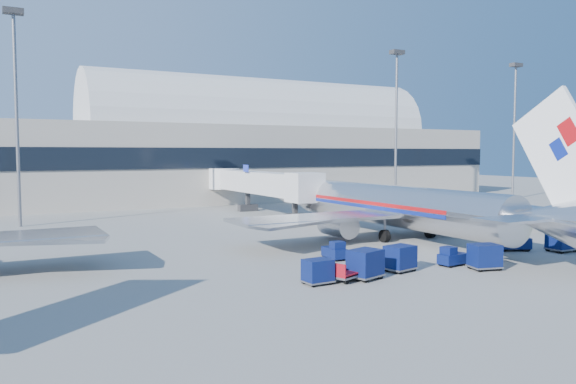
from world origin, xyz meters
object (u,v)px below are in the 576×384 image
mast_west (16,85)px  barrier_mid (510,229)px  cart_train_b (365,263)px  cart_open_red (346,273)px  barrier_far (533,227)px  tug_lead (452,257)px  mast_far_east (515,111)px  airliner_main (401,206)px  jetbridge_near (255,183)px  barrier_near (485,231)px  tug_right (511,241)px  cart_train_a (400,258)px  tug_left (335,251)px  cart_train_c (318,271)px  cart_solo_near (485,256)px  mast_east (396,105)px  cart_solo_far (562,239)px

mast_west → barrier_mid: 51.92m
cart_train_b → cart_open_red: size_ratio=0.90×
barrier_far → tug_lead: (-19.48, -8.83, 0.17)m
mast_far_east → cart_train_b: size_ratio=9.25×
airliner_main → jetbridge_near: (-2.40, 26.30, 1.00)m
barrier_far → cart_train_b: 28.73m
airliner_main → barrier_near: bearing=-17.4°
mast_west → tug_right: size_ratio=7.82×
cart_train_a → cart_train_b: 3.43m
jetbridge_near → barrier_mid: (13.70, -28.81, -3.48)m
jetbridge_near → cart_train_a: size_ratio=12.51×
jetbridge_near → tug_left: 33.13m
tug_left → cart_train_c: size_ratio=1.23×
tug_right → tug_lead: bearing=-139.1°
cart_solo_near → tug_left: bearing=145.5°
tug_right → cart_train_a: 13.07m
mast_west → mast_far_east: 75.00m
airliner_main → tug_right: size_ratio=12.90×
barrier_far → tug_left: tug_left is taller
mast_east → tug_left: mast_east is taller
mast_west → mast_east: 50.00m
airliner_main → cart_solo_far: bearing=-58.9°
cart_train_b → cart_train_c: bearing=159.6°
mast_east → cart_open_red: size_ratio=8.34×
jetbridge_near → cart_open_red: jetbridge_near is taller
jetbridge_near → mast_east: (22.40, -0.81, 10.86)m
barrier_mid → cart_train_c: cart_train_c is taller
jetbridge_near → mast_far_east: 48.64m
tug_lead → cart_train_b: cart_train_b is taller
airliner_main → mast_west: size_ratio=1.65×
barrier_far → cart_train_a: size_ratio=1.37×
jetbridge_near → barrier_near: 30.82m
airliner_main → jetbridge_near: bearing=95.2°
mast_east → barrier_near: size_ratio=7.53×
mast_west → tug_lead: (25.12, -36.83, -14.17)m
barrier_mid → cart_open_red: barrier_mid is taller
barrier_mid → cart_train_c: (-27.15, -9.14, 0.35)m
jetbridge_near → tug_right: jetbridge_near is taller
cart_train_a → barrier_far: bearing=8.0°
mast_far_east → cart_solo_near: 63.98m
barrier_near → cart_solo_far: size_ratio=1.39×
airliner_main → barrier_far: (14.60, -2.51, -2.48)m
cart_train_b → airliner_main: bearing=26.5°
tug_left → cart_train_a: size_ratio=0.99×
jetbridge_near → mast_far_east: bearing=-1.0°
mast_west → mast_east: bearing=0.0°
barrier_far → cart_open_red: barrier_far is taller
jetbridge_near → mast_far_east: size_ratio=1.22×
mast_east → cart_open_red: (-33.84, -37.13, -14.35)m
barrier_far → cart_train_a: bearing=-160.2°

